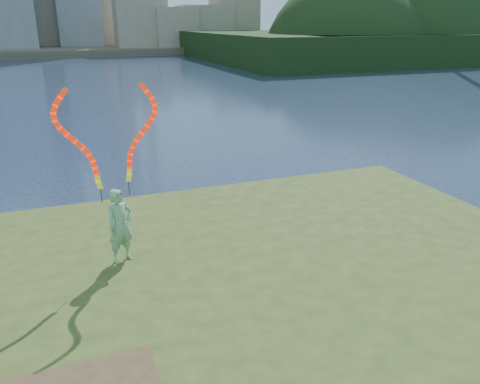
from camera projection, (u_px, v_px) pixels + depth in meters
name	position (u px, v px, depth m)	size (l,w,h in m)	color
ground	(166.00, 320.00, 9.30)	(320.00, 320.00, 0.00)	#17233B
far_shore	(60.00, 48.00, 92.34)	(320.00, 40.00, 1.20)	#484334
wooded_hill	(425.00, 54.00, 81.91)	(78.00, 50.00, 63.00)	black
woman_with_ribbons	(117.00, 198.00, 9.53)	(1.88, 0.83, 3.98)	#17751F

